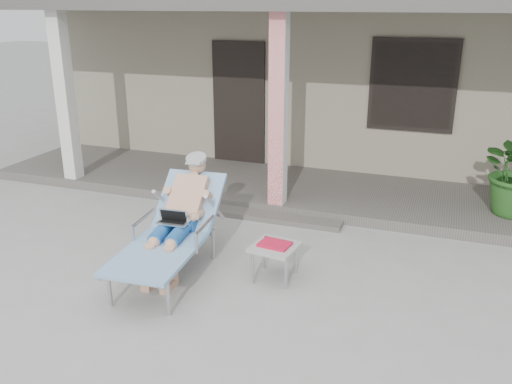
% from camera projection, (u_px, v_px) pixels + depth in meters
% --- Properties ---
extents(ground, '(60.00, 60.00, 0.00)m').
position_uv_depth(ground, '(217.00, 280.00, 5.92)').
color(ground, '#9E9E99').
rests_on(ground, ground).
extents(house, '(10.40, 5.40, 3.30)m').
position_uv_depth(house, '(343.00, 64.00, 11.13)').
color(house, gray).
rests_on(house, ground).
extents(porch_deck, '(10.00, 2.00, 0.15)m').
position_uv_depth(porch_deck, '(294.00, 189.00, 8.55)').
color(porch_deck, '#605B56').
rests_on(porch_deck, ground).
extents(porch_overhang, '(10.00, 2.30, 2.85)m').
position_uv_depth(porch_overhang, '(297.00, 8.00, 7.61)').
color(porch_overhang, silver).
rests_on(porch_overhang, porch_deck).
extents(porch_step, '(2.00, 0.30, 0.07)m').
position_uv_depth(porch_step, '(271.00, 217.00, 7.55)').
color(porch_step, '#605B56').
rests_on(porch_step, ground).
extents(lounger, '(0.87, 1.98, 1.26)m').
position_uv_depth(lounger, '(175.00, 204.00, 5.94)').
color(lounger, '#B7B7BC').
rests_on(lounger, ground).
extents(side_table, '(0.52, 0.52, 0.42)m').
position_uv_depth(side_table, '(275.00, 249.00, 5.85)').
color(side_table, '#A4A5A0').
rests_on(side_table, ground).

